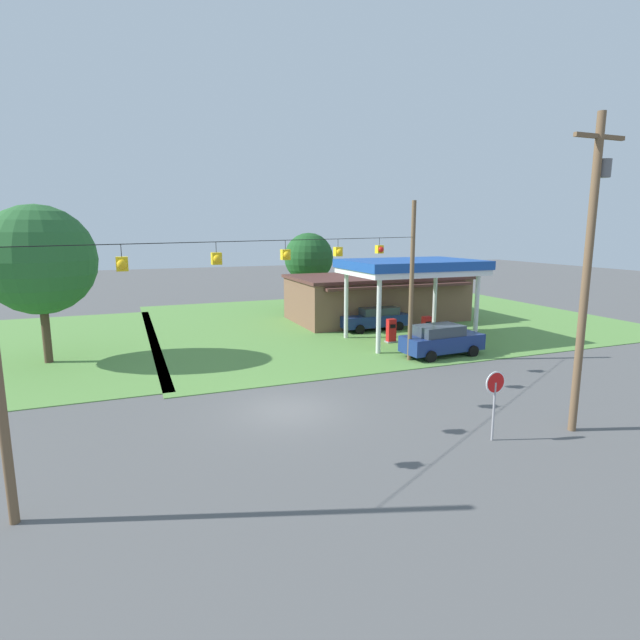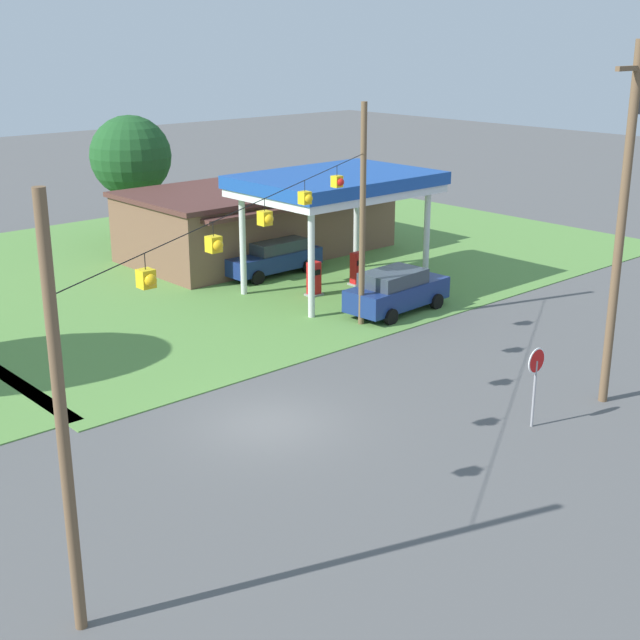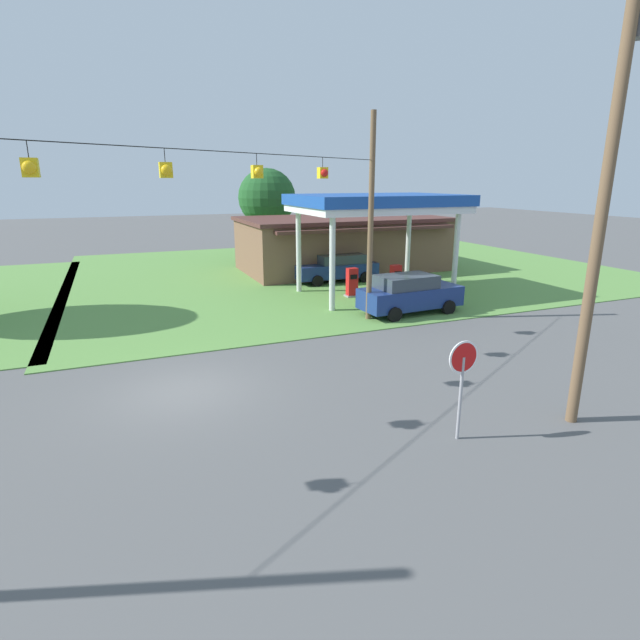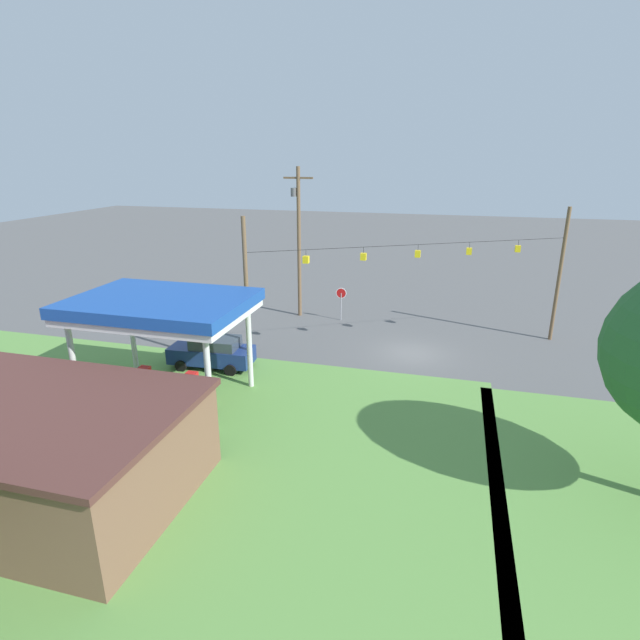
% 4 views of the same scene
% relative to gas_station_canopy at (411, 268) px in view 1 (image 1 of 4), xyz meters
% --- Properties ---
extents(ground_plane, '(160.00, 160.00, 0.00)m').
position_rel_gas_station_canopy_xyz_m(ground_plane, '(-11.43, -9.31, -4.82)').
color(ground_plane, '#565656').
extents(grass_verge_station_corner, '(36.00, 28.00, 0.04)m').
position_rel_gas_station_canopy_xyz_m(grass_verge_station_corner, '(2.00, 7.98, -4.80)').
color(grass_verge_station_corner, '#5B8E42').
rests_on(grass_verge_station_corner, ground).
extents(gas_station_canopy, '(8.42, 5.99, 5.35)m').
position_rel_gas_station_canopy_xyz_m(gas_station_canopy, '(0.00, 0.00, 0.00)').
color(gas_station_canopy, silver).
rests_on(gas_station_canopy, ground).
extents(gas_station_store, '(13.77, 8.01, 3.63)m').
position_rel_gas_station_canopy_xyz_m(gas_station_store, '(1.78, 7.96, -2.99)').
color(gas_station_store, brown).
rests_on(gas_station_store, ground).
extents(fuel_pump_near, '(0.71, 0.56, 1.57)m').
position_rel_gas_station_canopy_xyz_m(fuel_pump_near, '(-1.34, -0.00, -4.08)').
color(fuel_pump_near, gray).
rests_on(fuel_pump_near, ground).
extents(fuel_pump_far, '(0.71, 0.56, 1.57)m').
position_rel_gas_station_canopy_xyz_m(fuel_pump_far, '(1.34, -0.00, -4.08)').
color(fuel_pump_far, gray).
rests_on(fuel_pump_far, ground).
extents(car_at_pumps_front, '(4.95, 2.33, 1.85)m').
position_rel_gas_station_canopy_xyz_m(car_at_pumps_front, '(-0.38, -4.13, -3.86)').
color(car_at_pumps_front, navy).
rests_on(car_at_pumps_front, ground).
extents(car_at_pumps_rear, '(5.13, 2.15, 1.71)m').
position_rel_gas_station_canopy_xyz_m(car_at_pumps_rear, '(-0.38, 4.12, -3.92)').
color(car_at_pumps_rear, navy).
rests_on(car_at_pumps_rear, ground).
extents(stop_sign_roadside, '(0.80, 0.08, 2.50)m').
position_rel_gas_station_canopy_xyz_m(stop_sign_roadside, '(-5.65, -14.71, -3.01)').
color(stop_sign_roadside, '#99999E').
rests_on(stop_sign_roadside, ground).
extents(utility_pole_main, '(2.20, 0.44, 11.10)m').
position_rel_gas_station_canopy_xyz_m(utility_pole_main, '(-2.26, -15.08, 1.35)').
color(utility_pole_main, brown).
rests_on(utility_pole_main, ground).
extents(signal_span_gantry, '(17.87, 10.24, 8.80)m').
position_rel_gas_station_canopy_xyz_m(signal_span_gantry, '(-11.43, -9.32, 0.05)').
color(signal_span_gantry, brown).
rests_on(signal_span_gantry, ground).
extents(tree_behind_station, '(4.47, 4.47, 6.98)m').
position_rel_gas_station_canopy_xyz_m(tree_behind_station, '(-1.43, 15.12, -0.10)').
color(tree_behind_station, '#4C3828').
rests_on(tree_behind_station, ground).
extents(tree_west_verge, '(5.85, 5.85, 8.60)m').
position_rel_gas_station_canopy_xyz_m(tree_west_verge, '(-21.42, 2.58, 0.84)').
color(tree_west_verge, '#4C3828').
rests_on(tree_west_verge, ground).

